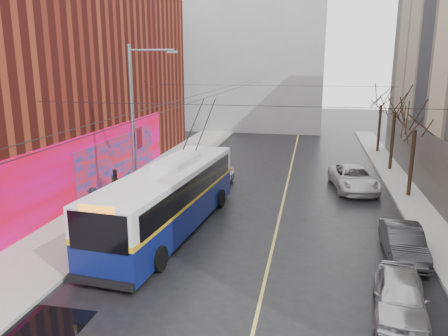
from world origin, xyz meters
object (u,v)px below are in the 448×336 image
at_px(parked_car_c, 354,178).
at_px(pedestrian_c, 94,202).
at_px(tree_mid, 396,102).
at_px(tree_far, 382,96).
at_px(parked_car_b, 403,242).
at_px(pedestrian_b, 116,181).
at_px(streetlight_pole, 136,126).
at_px(following_car, 218,176).
at_px(pedestrian_a, 131,185).
at_px(tree_near, 416,117).
at_px(parked_car_a, 400,296).
at_px(trolleybus, 169,198).

height_order(parked_car_c, pedestrian_c, pedestrian_c).
distance_m(tree_mid, tree_far, 7.00).
height_order(parked_car_b, pedestrian_b, pedestrian_b).
distance_m(streetlight_pole, parked_car_b, 14.13).
xyz_separation_m(parked_car_c, following_car, (-8.85, -0.92, -0.08)).
bearing_deg(parked_car_b, tree_mid, 82.84).
distance_m(tree_far, parked_car_b, 23.63).
bearing_deg(pedestrian_a, pedestrian_c, -170.04).
bearing_deg(parked_car_b, tree_far, 84.97).
relative_size(pedestrian_b, pedestrian_c, 0.98).
bearing_deg(tree_near, streetlight_pole, -158.38).
xyz_separation_m(streetlight_pole, pedestrian_c, (-1.96, -1.37, -3.91)).
relative_size(parked_car_a, parked_car_b, 0.97).
relative_size(tree_far, pedestrian_c, 4.17).
xyz_separation_m(pedestrian_a, pedestrian_b, (-1.32, 0.79, -0.03)).
height_order(streetlight_pole, tree_mid, streetlight_pole).
xyz_separation_m(tree_mid, pedestrian_b, (-17.77, -10.25, -4.33)).
xyz_separation_m(tree_far, pedestrian_b, (-17.77, -17.25, -4.22)).
height_order(tree_far, parked_car_b, tree_far).
relative_size(tree_far, pedestrian_a, 4.08).
height_order(tree_near, trolleybus, tree_near).
bearing_deg(streetlight_pole, tree_near, 21.62).
distance_m(streetlight_pole, tree_far, 25.09).
bearing_deg(pedestrian_a, parked_car_a, -104.70).
bearing_deg(pedestrian_b, trolleybus, -91.92).
bearing_deg(pedestrian_a, parked_car_b, -88.37).
height_order(tree_far, pedestrian_c, tree_far).
distance_m(parked_car_a, parked_car_c, 14.86).
bearing_deg(following_car, parked_car_b, -39.50).
relative_size(trolleybus, parked_car_a, 3.16).
distance_m(parked_car_b, pedestrian_c, 15.20).
relative_size(streetlight_pole, pedestrian_a, 5.60).
height_order(parked_car_a, parked_car_c, parked_car_c).
distance_m(parked_car_a, parked_car_b, 4.72).
xyz_separation_m(tree_near, parked_car_a, (-2.95, -13.75, -4.28)).
xyz_separation_m(tree_mid, parked_car_a, (-2.95, -20.75, -4.56)).
bearing_deg(trolleybus, pedestrian_b, 141.33).
bearing_deg(parked_car_c, pedestrian_a, -167.34).
relative_size(parked_car_c, pedestrian_a, 3.41).
bearing_deg(following_car, tree_far, 52.19).
distance_m(trolleybus, pedestrian_b, 7.09).
relative_size(parked_car_a, pedestrian_b, 2.64).
xyz_separation_m(tree_near, following_car, (-12.05, 0.18, -4.29)).
height_order(tree_near, parked_car_b, tree_near).
distance_m(tree_near, parked_car_b, 10.27).
distance_m(tree_mid, pedestrian_c, 22.75).
relative_size(parked_car_a, pedestrian_a, 2.53).
xyz_separation_m(tree_near, tree_mid, (0.00, 7.00, 0.28)).
bearing_deg(parked_car_b, parked_car_c, 96.60).
bearing_deg(parked_car_a, streetlight_pole, 154.70).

